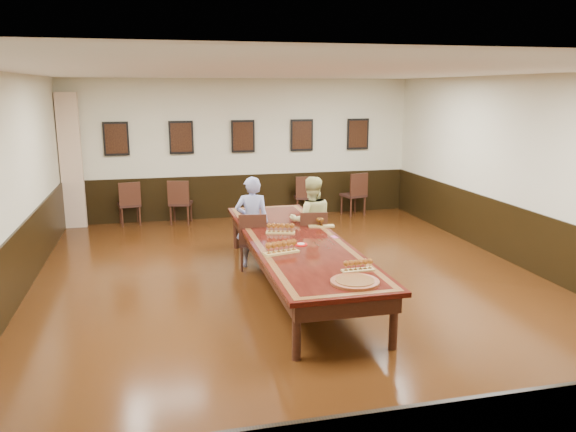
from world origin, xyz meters
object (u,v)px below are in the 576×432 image
object	(u,v)px
spare_chair_a	(129,203)
person_woman	(311,221)
spare_chair_b	(181,202)
conference_table	(296,248)
chair_man	(253,240)
spare_chair_d	(353,194)
spare_chair_c	(304,195)
person_man	(252,222)
chair_woman	(312,238)
carved_platter	(355,282)

from	to	relation	value
spare_chair_a	person_woman	size ratio (longest dim) A/B	0.65
spare_chair_b	conference_table	size ratio (longest dim) A/B	0.20
chair_man	spare_chair_b	distance (m)	3.70
spare_chair_d	spare_chair_b	bearing A→B (deg)	-15.75
spare_chair_c	person_woman	distance (m)	3.83
spare_chair_b	spare_chair_d	xyz separation A→B (m)	(4.07, -0.06, 0.01)
spare_chair_d	person_man	xyz separation A→B (m)	(-3.05, -3.40, 0.26)
person_man	conference_table	bearing A→B (deg)	120.48
spare_chair_a	spare_chair_b	xyz separation A→B (m)	(1.12, -0.14, 0.01)
chair_man	conference_table	world-z (taller)	chair_man
spare_chair_c	person_man	size ratio (longest dim) A/B	0.62
person_man	spare_chair_d	bearing A→B (deg)	-123.27
chair_man	person_man	size ratio (longest dim) A/B	0.63
conference_table	spare_chair_b	bearing A→B (deg)	107.87
chair_woman	spare_chair_a	size ratio (longest dim) A/B	0.99
spare_chair_c	conference_table	xyz separation A→B (m)	(-1.42, -4.78, 0.13)
person_woman	conference_table	world-z (taller)	person_woman
chair_man	spare_chair_d	world-z (taller)	spare_chair_d
spare_chair_c	spare_chair_d	world-z (taller)	spare_chair_d
chair_woman	person_woman	bearing A→B (deg)	-90.00
spare_chair_a	person_woman	bearing A→B (deg)	120.78
spare_chair_b	carved_platter	xyz separation A→B (m)	(1.67, -6.69, 0.27)
spare_chair_d	conference_table	bearing A→B (deg)	45.58
spare_chair_c	carved_platter	world-z (taller)	spare_chair_c
chair_man	conference_table	bearing A→B (deg)	123.08
chair_man	person_man	xyz separation A→B (m)	(0.02, 0.10, 0.29)
carved_platter	spare_chair_c	bearing A→B (deg)	79.77
carved_platter	conference_table	bearing A→B (deg)	95.09
chair_man	conference_table	distance (m)	1.16
spare_chair_b	spare_chair_c	bearing A→B (deg)	-163.28
spare_chair_d	conference_table	world-z (taller)	spare_chair_d
spare_chair_c	spare_chair_b	bearing A→B (deg)	10.02
person_woman	carved_platter	distance (m)	3.15
carved_platter	spare_chair_d	bearing A→B (deg)	70.11
conference_table	carved_platter	bearing A→B (deg)	-84.91
spare_chair_d	carved_platter	world-z (taller)	spare_chair_d
chair_woman	conference_table	bearing A→B (deg)	68.63
spare_chair_a	spare_chair_d	world-z (taller)	spare_chair_d
chair_woman	spare_chair_c	xyz separation A→B (m)	(0.90, 3.82, -0.00)
spare_chair_c	person_man	xyz separation A→B (m)	(-1.88, -3.62, 0.29)
chair_man	spare_chair_a	world-z (taller)	spare_chair_a
person_man	conference_table	xyz separation A→B (m)	(0.46, -1.16, -0.17)
chair_woman	spare_chair_b	size ratio (longest dim) A/B	0.97
person_woman	conference_table	xyz separation A→B (m)	(-0.54, -1.06, -0.15)
person_woman	conference_table	distance (m)	1.20
chair_woman	spare_chair_c	bearing A→B (deg)	-95.73
spare_chair_a	spare_chair_c	world-z (taller)	spare_chair_a
spare_chair_b	spare_chair_c	world-z (taller)	spare_chair_b
chair_woman	conference_table	xyz separation A→B (m)	(-0.53, -0.95, 0.12)
carved_platter	chair_man	bearing A→B (deg)	102.00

